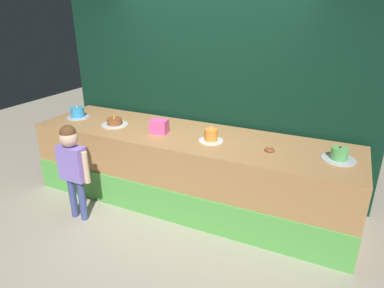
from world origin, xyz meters
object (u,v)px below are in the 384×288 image
at_px(cake_center_right, 211,136).
at_px(donut, 270,150).
at_px(cake_far_left, 78,113).
at_px(cake_far_right, 339,155).
at_px(child_figure, 72,160).
at_px(cake_center_left, 115,122).
at_px(pink_box, 159,126).

bearing_deg(cake_center_right, donut, -0.61).
xyz_separation_m(cake_far_left, cake_center_right, (2.01, -0.05, 0.00)).
height_order(donut, cake_far_right, cake_far_right).
distance_m(child_figure, cake_center_left, 0.84).
bearing_deg(cake_far_left, cake_far_right, 0.50).
relative_size(donut, cake_center_left, 0.31).
bearing_deg(cake_center_left, cake_far_right, 1.81).
height_order(pink_box, cake_center_right, cake_center_right).
height_order(child_figure, cake_far_left, child_figure).
distance_m(donut, cake_far_right, 0.68).
relative_size(child_figure, cake_center_right, 4.12).
bearing_deg(cake_center_left, pink_box, -0.17).
relative_size(pink_box, donut, 1.89).
height_order(cake_center_left, cake_far_right, cake_far_right).
height_order(pink_box, donut, pink_box).
distance_m(donut, cake_center_left, 2.01).
relative_size(cake_center_right, cake_far_right, 0.85).
bearing_deg(pink_box, cake_far_left, 177.55).
relative_size(child_figure, cake_far_left, 3.69).
xyz_separation_m(pink_box, cake_center_left, (-0.67, 0.00, -0.04)).
distance_m(cake_center_left, cake_far_right, 2.69).
bearing_deg(child_figure, donut, 22.38).
relative_size(donut, cake_center_right, 0.38).
bearing_deg(cake_far_right, cake_center_right, -176.82).
relative_size(child_figure, cake_far_right, 3.49).
xyz_separation_m(cake_far_left, cake_far_right, (3.36, 0.03, -0.01)).
distance_m(cake_far_left, cake_center_left, 0.67).
relative_size(child_figure, donut, 10.91).
height_order(donut, cake_center_left, cake_center_left).
distance_m(pink_box, cake_far_left, 1.34).
distance_m(pink_box, cake_center_left, 0.67).
relative_size(pink_box, cake_center_left, 0.59).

